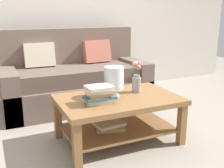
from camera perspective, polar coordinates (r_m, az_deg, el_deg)
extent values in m
plane|color=gray|center=(3.20, -0.93, -8.94)|extent=(10.00, 10.00, 0.00)
cube|color=beige|center=(4.49, -9.82, 15.41)|extent=(6.40, 0.12, 2.70)
cube|color=brown|center=(3.86, -7.33, -1.99)|extent=(1.96, 0.90, 0.36)
cube|color=brown|center=(3.76, -7.33, 1.97)|extent=(1.72, 0.74, 0.20)
cube|color=brown|center=(4.07, -9.06, 6.48)|extent=(1.96, 0.20, 0.70)
cube|color=brown|center=(3.68, -20.56, -1.75)|extent=(0.20, 0.90, 0.60)
cube|color=brown|center=(4.16, 4.23, 1.04)|extent=(0.20, 0.90, 0.60)
cube|color=beige|center=(3.84, -14.85, 5.82)|extent=(0.40, 0.19, 0.34)
cube|color=#B26651|center=(4.06, -3.18, 6.76)|extent=(0.41, 0.21, 0.34)
cube|color=olive|center=(2.73, 1.31, -3.27)|extent=(1.19, 0.77, 0.05)
cube|color=olive|center=(2.35, -7.27, -12.68)|extent=(0.07, 0.07, 0.42)
cube|color=olive|center=(2.83, 14.27, -8.16)|extent=(0.07, 0.07, 0.42)
cube|color=olive|center=(2.94, -11.19, -7.09)|extent=(0.07, 0.07, 0.42)
cube|color=olive|center=(3.33, 7.20, -4.26)|extent=(0.07, 0.07, 0.42)
cube|color=olive|center=(2.84, 1.28, -9.09)|extent=(1.07, 0.65, 0.02)
cube|color=tan|center=(2.77, -0.46, -8.98)|extent=(0.32, 0.27, 0.04)
cube|color=beige|center=(2.77, -0.56, -8.25)|extent=(0.30, 0.23, 0.03)
cube|color=beige|center=(2.55, -2.76, -3.52)|extent=(0.25, 0.19, 0.04)
cube|color=#3D6075|center=(2.54, -2.56, -2.79)|extent=(0.29, 0.17, 0.02)
cube|color=tan|center=(2.54, -2.81, -2.03)|extent=(0.21, 0.18, 0.04)
cube|color=beige|center=(2.52, -2.62, -1.34)|extent=(0.29, 0.21, 0.03)
cube|color=beige|center=(2.51, -2.68, -0.70)|extent=(0.24, 0.19, 0.03)
cylinder|color=silver|center=(2.76, 0.40, -2.37)|extent=(0.12, 0.12, 0.02)
cylinder|color=silver|center=(2.75, 0.40, -1.58)|extent=(0.04, 0.04, 0.06)
cylinder|color=silver|center=(2.71, 0.40, 1.32)|extent=(0.20, 0.20, 0.22)
sphere|color=#2D333D|center=(2.71, -0.16, 0.19)|extent=(0.06, 0.06, 0.06)
sphere|color=#51704C|center=(2.75, 0.83, 0.40)|extent=(0.06, 0.06, 0.06)
cylinder|color=gray|center=(2.88, 5.09, -0.18)|extent=(0.09, 0.09, 0.16)
cylinder|color=gray|center=(2.86, 5.13, 1.62)|extent=(0.07, 0.07, 0.03)
cylinder|color=#426638|center=(2.86, 5.54, 3.03)|extent=(0.01, 0.01, 0.11)
sphere|color=#C66B7A|center=(2.85, 5.58, 4.34)|extent=(0.04, 0.04, 0.04)
cylinder|color=#426638|center=(2.88, 5.23, 2.97)|extent=(0.01, 0.01, 0.09)
sphere|color=silver|center=(2.87, 5.26, 4.20)|extent=(0.06, 0.06, 0.06)
cylinder|color=#426638|center=(2.85, 4.52, 2.98)|extent=(0.01, 0.01, 0.11)
sphere|color=gold|center=(2.84, 4.54, 4.25)|extent=(0.04, 0.04, 0.04)
cylinder|color=#426638|center=(2.82, 4.97, 2.95)|extent=(0.01, 0.01, 0.12)
sphere|color=silver|center=(2.80, 5.00, 4.33)|extent=(0.04, 0.04, 0.04)
cylinder|color=#426638|center=(2.83, 5.50, 2.50)|extent=(0.01, 0.01, 0.07)
sphere|color=#C66B7A|center=(2.82, 5.53, 3.50)|extent=(0.05, 0.05, 0.05)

